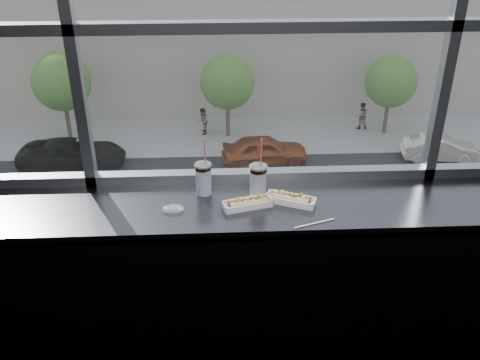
{
  "coord_description": "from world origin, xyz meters",
  "views": [
    {
      "loc": [
        -0.27,
        -1.29,
        2.62
      ],
      "look_at": [
        -0.14,
        1.23,
        1.25
      ],
      "focal_mm": 40.0,
      "sensor_mm": 36.0,
      "label": 1
    }
  ],
  "objects_px": {
    "wrapper": "(173,209)",
    "tree_center": "(227,83)",
    "car_near_b": "(51,232)",
    "pedestrian_b": "(203,119)",
    "loose_straw": "(315,223)",
    "car_near_d": "(406,224)",
    "tree_left": "(61,82)",
    "car_far_a": "(72,150)",
    "pedestrian_d": "(361,113)",
    "hotdog_tray_left": "(247,203)",
    "car_far_b": "(265,146)",
    "tree_right": "(391,82)",
    "soda_cup_right": "(258,180)",
    "car_near_c": "(267,227)",
    "car_far_c": "(440,144)",
    "soda_cup_left": "(203,177)",
    "hotdog_tray_right": "(291,199)"
  },
  "relations": [
    {
      "from": "car_far_c",
      "to": "tree_center",
      "type": "relative_size",
      "value": 1.09
    },
    {
      "from": "car_near_b",
      "to": "tree_center",
      "type": "relative_size",
      "value": 1.26
    },
    {
      "from": "car_far_a",
      "to": "wrapper",
      "type": "bearing_deg",
      "value": -161.28
    },
    {
      "from": "car_near_b",
      "to": "car_near_d",
      "type": "height_order",
      "value": "car_near_b"
    },
    {
      "from": "car_near_b",
      "to": "tree_center",
      "type": "distance_m",
      "value": 14.45
    },
    {
      "from": "wrapper",
      "to": "tree_left",
      "type": "relative_size",
      "value": 0.02
    },
    {
      "from": "soda_cup_left",
      "to": "loose_straw",
      "type": "relative_size",
      "value": 1.53
    },
    {
      "from": "pedestrian_d",
      "to": "tree_center",
      "type": "relative_size",
      "value": 0.41
    },
    {
      "from": "car_far_a",
      "to": "soda_cup_right",
      "type": "bearing_deg",
      "value": -160.2
    },
    {
      "from": "soda_cup_right",
      "to": "wrapper",
      "type": "distance_m",
      "value": 0.49
    },
    {
      "from": "tree_left",
      "to": "pedestrian_d",
      "type": "bearing_deg",
      "value": 2.2
    },
    {
      "from": "car_far_c",
      "to": "car_near_d",
      "type": "relative_size",
      "value": 0.96
    },
    {
      "from": "car_far_a",
      "to": "hotdog_tray_left",
      "type": "bearing_deg",
      "value": -160.41
    },
    {
      "from": "car_far_a",
      "to": "pedestrian_b",
      "type": "distance_m",
      "value": 8.3
    },
    {
      "from": "car_far_c",
      "to": "car_near_d",
      "type": "height_order",
      "value": "car_near_d"
    },
    {
      "from": "pedestrian_b",
      "to": "tree_center",
      "type": "bearing_deg",
      "value": 78.11
    },
    {
      "from": "car_far_b",
      "to": "hotdog_tray_left",
      "type": "bearing_deg",
      "value": 169.68
    },
    {
      "from": "pedestrian_b",
      "to": "tree_center",
      "type": "xyz_separation_m",
      "value": [
        1.57,
        -0.33,
        2.43
      ]
    },
    {
      "from": "hotdog_tray_left",
      "to": "car_far_b",
      "type": "relative_size",
      "value": 0.04
    },
    {
      "from": "pedestrian_d",
      "to": "car_near_c",
      "type": "bearing_deg",
      "value": 60.32
    },
    {
      "from": "tree_center",
      "to": "tree_left",
      "type": "bearing_deg",
      "value": -180.0
    },
    {
      "from": "car_far_b",
      "to": "soda_cup_right",
      "type": "bearing_deg",
      "value": 169.8
    },
    {
      "from": "wrapper",
      "to": "car_far_a",
      "type": "height_order",
      "value": "wrapper"
    },
    {
      "from": "car_far_b",
      "to": "car_near_b",
      "type": "height_order",
      "value": "car_near_b"
    },
    {
      "from": "car_far_b",
      "to": "tree_left",
      "type": "relative_size",
      "value": 1.19
    },
    {
      "from": "car_near_c",
      "to": "tree_left",
      "type": "xyz_separation_m",
      "value": [
        -11.07,
        12.0,
        2.63
      ]
    },
    {
      "from": "tree_right",
      "to": "car_far_b",
      "type": "bearing_deg",
      "value": -153.42
    },
    {
      "from": "pedestrian_b",
      "to": "loose_straw",
      "type": "bearing_deg",
      "value": 2.56
    },
    {
      "from": "car_far_a",
      "to": "pedestrian_d",
      "type": "height_order",
      "value": "car_far_a"
    },
    {
      "from": "wrapper",
      "to": "tree_center",
      "type": "xyz_separation_m",
      "value": [
        1.02,
        28.33,
        -8.63
      ]
    },
    {
      "from": "car_near_c",
      "to": "car_near_d",
      "type": "bearing_deg",
      "value": -88.35
    },
    {
      "from": "car_near_b",
      "to": "pedestrian_d",
      "type": "height_order",
      "value": "car_near_b"
    },
    {
      "from": "car_near_b",
      "to": "tree_center",
      "type": "height_order",
      "value": "tree_center"
    },
    {
      "from": "pedestrian_b",
      "to": "tree_left",
      "type": "relative_size",
      "value": 0.37
    },
    {
      "from": "pedestrian_d",
      "to": "tree_right",
      "type": "xyz_separation_m",
      "value": [
        1.37,
        -0.7,
        2.29
      ]
    },
    {
      "from": "loose_straw",
      "to": "car_far_c",
      "type": "height_order",
      "value": "loose_straw"
    },
    {
      "from": "car_far_c",
      "to": "tree_left",
      "type": "relative_size",
      "value": 1.03
    },
    {
      "from": "car_near_c",
      "to": "car_near_b",
      "type": "bearing_deg",
      "value": 91.65
    },
    {
      "from": "car_far_c",
      "to": "tree_center",
      "type": "height_order",
      "value": "tree_center"
    },
    {
      "from": "car_near_d",
      "to": "tree_left",
      "type": "bearing_deg",
      "value": 51.23
    },
    {
      "from": "hotdog_tray_right",
      "to": "tree_right",
      "type": "bearing_deg",
      "value": 93.03
    },
    {
      "from": "car_far_b",
      "to": "tree_right",
      "type": "height_order",
      "value": "tree_right"
    },
    {
      "from": "car_near_d",
      "to": "car_far_a",
      "type": "bearing_deg",
      "value": 59.72
    },
    {
      "from": "soda_cup_left",
      "to": "car_near_d",
      "type": "bearing_deg",
      "value": 63.21
    },
    {
      "from": "wrapper",
      "to": "tree_center",
      "type": "bearing_deg",
      "value": 87.94
    },
    {
      "from": "car_far_c",
      "to": "car_near_d",
      "type": "distance_m",
      "value": 9.22
    },
    {
      "from": "car_far_b",
      "to": "tree_center",
      "type": "bearing_deg",
      "value": 21.38
    },
    {
      "from": "loose_straw",
      "to": "car_near_c",
      "type": "height_order",
      "value": "loose_straw"
    },
    {
      "from": "soda_cup_right",
      "to": "tree_left",
      "type": "distance_m",
      "value": 30.87
    },
    {
      "from": "pedestrian_d",
      "to": "tree_left",
      "type": "distance_m",
      "value": 18.5
    }
  ]
}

